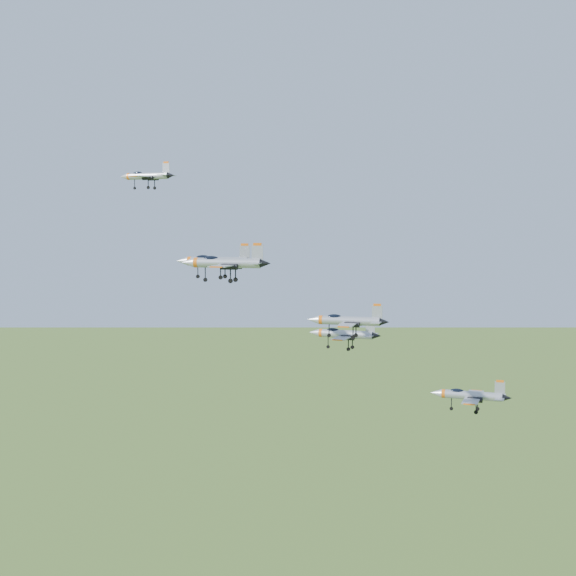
# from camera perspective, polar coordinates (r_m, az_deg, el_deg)

# --- Properties ---
(jet_lead) EXTENTS (11.39, 9.48, 3.04)m
(jet_lead) POSITION_cam_1_polar(r_m,az_deg,el_deg) (145.21, -10.06, 7.86)
(jet_lead) COLOR #989DA3
(jet_left_high) EXTENTS (12.83, 10.62, 3.43)m
(jet_left_high) POSITION_cam_1_polar(r_m,az_deg,el_deg) (121.93, -5.21, 1.92)
(jet_left_high) COLOR #989DA3
(jet_right_high) EXTENTS (13.06, 10.78, 3.49)m
(jet_right_high) POSITION_cam_1_polar(r_m,az_deg,el_deg) (111.30, -4.54, 1.81)
(jet_right_high) COLOR #989DA3
(jet_left_low) EXTENTS (12.42, 10.29, 3.32)m
(jet_left_low) POSITION_cam_1_polar(r_m,az_deg,el_deg) (131.75, 3.98, -3.27)
(jet_left_low) COLOR #989DA3
(jet_right_low) EXTENTS (10.97, 9.01, 2.94)m
(jet_right_low) POSITION_cam_1_polar(r_m,az_deg,el_deg) (105.24, 4.20, -2.32)
(jet_right_low) COLOR #989DA3
(jet_trail) EXTENTS (11.68, 9.63, 3.13)m
(jet_trail) POSITION_cam_1_polar(r_m,az_deg,el_deg) (119.36, 12.77, -7.44)
(jet_trail) COLOR #989DA3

